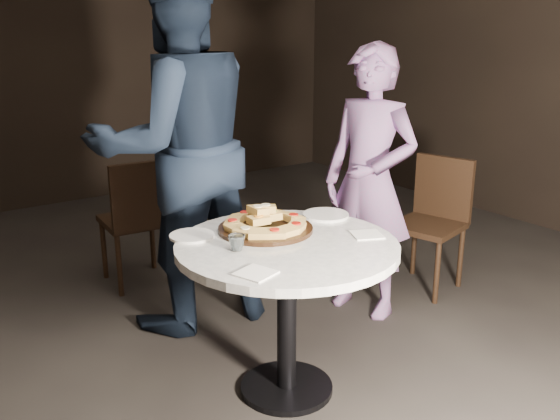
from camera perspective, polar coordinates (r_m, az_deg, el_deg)
name	(u,v)px	position (r m, az deg, el deg)	size (l,w,h in m)	color
floor	(278,374)	(3.02, -0.22, -14.76)	(7.00, 7.00, 0.00)	black
table	(287,272)	(2.64, 0.64, -5.67)	(1.05, 1.05, 0.70)	black
serving_board	(265,229)	(2.74, -1.34, -1.73)	(0.42, 0.42, 0.02)	black
focaccia_pile	(265,221)	(2.73, -1.42, -0.99)	(0.37, 0.37, 0.10)	tan
plate_left	(192,236)	(2.69, -8.06, -2.34)	(0.19, 0.19, 0.01)	white
plate_right	(326,215)	(2.95, 4.21, -0.45)	(0.22, 0.22, 0.01)	white
water_glass	(237,243)	(2.51, -3.99, -3.01)	(0.07, 0.07, 0.07)	silver
napkin_near	(256,273)	(2.29, -2.24, -5.79)	(0.13, 0.13, 0.01)	white
napkin_far	(367,235)	(2.71, 7.94, -2.24)	(0.12, 0.12, 0.01)	white
chair_far	(138,214)	(3.86, -12.83, -0.40)	(0.41, 0.42, 0.81)	black
chair_right	(434,214)	(3.92, 13.91, -0.32)	(0.47, 0.46, 0.80)	black
diner_navy	(177,148)	(3.25, -9.36, 5.64)	(0.94, 0.73, 1.93)	black
diner_teal	(369,183)	(3.42, 8.18, 2.47)	(0.54, 0.36, 1.49)	slate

